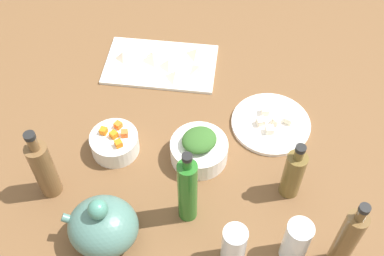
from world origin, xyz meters
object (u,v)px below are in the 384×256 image
(bottle_3, at_px, (293,174))
(drinking_glass_0, at_px, (234,246))
(bottle_1, at_px, (188,190))
(bowl_greens, at_px, (199,151))
(plate_tofu, at_px, (271,124))
(bottle_0, at_px, (44,168))
(cutting_board, at_px, (161,64))
(bowl_carrots, at_px, (115,143))
(teapot, at_px, (103,226))
(drinking_glass_1, at_px, (296,242))
(bottle_2, at_px, (346,241))

(bottle_3, relative_size, drinking_glass_0, 1.43)
(bottle_1, xyz_separation_m, bottle_3, (-0.25, -0.10, -0.03))
(bowl_greens, bearing_deg, plate_tofu, -144.69)
(bottle_1, bearing_deg, bottle_0, -4.58)
(cutting_board, xyz_separation_m, bottle_1, (-0.15, 0.52, 0.11))
(bowl_carrots, relative_size, drinking_glass_0, 0.99)
(teapot, relative_size, drinking_glass_0, 1.35)
(bottle_1, height_order, drinking_glass_1, bottle_1)
(cutting_board, relative_size, bowl_greens, 2.26)
(teapot, height_order, bottle_0, bottle_0)
(cutting_board, distance_m, bottle_3, 0.59)
(teapot, height_order, drinking_glass_0, teapot)
(bottle_0, relative_size, drinking_glass_0, 1.76)
(bowl_carrots, bearing_deg, bottle_1, 141.97)
(bottle_1, bearing_deg, teapot, 25.97)
(bowl_carrots, distance_m, drinking_glass_0, 0.44)
(plate_tofu, distance_m, drinking_glass_0, 0.43)
(bottle_1, bearing_deg, plate_tofu, -123.01)
(bottle_0, bearing_deg, bottle_1, 175.42)
(bottle_2, xyz_separation_m, drinking_glass_0, (0.24, 0.02, -0.05))
(cutting_board, height_order, bowl_carrots, bowl_carrots)
(bottle_2, bearing_deg, drinking_glass_0, 4.41)
(bowl_greens, height_order, drinking_glass_0, drinking_glass_0)
(bottle_3, bearing_deg, drinking_glass_1, 92.00)
(cutting_board, distance_m, bottle_1, 0.55)
(bottle_1, height_order, bottle_3, bottle_1)
(bottle_0, relative_size, drinking_glass_1, 1.75)
(plate_tofu, height_order, bottle_3, bottle_3)
(plate_tofu, relative_size, bowl_greens, 1.46)
(cutting_board, xyz_separation_m, bottle_3, (-0.40, 0.42, 0.08))
(plate_tofu, height_order, teapot, teapot)
(cutting_board, height_order, drinking_glass_1, drinking_glass_1)
(bowl_greens, relative_size, bottle_0, 0.66)
(teapot, bearing_deg, bottle_3, -156.78)
(bottle_1, relative_size, bottle_3, 1.32)
(bottle_0, xyz_separation_m, bottle_2, (-0.72, 0.12, 0.02))
(cutting_board, bearing_deg, drinking_glass_1, 124.51)
(plate_tofu, relative_size, bottle_0, 0.97)
(bottle_1, distance_m, drinking_glass_0, 0.17)
(plate_tofu, bearing_deg, bottle_0, 26.71)
(teapot, relative_size, bottle_0, 0.77)
(plate_tofu, relative_size, bottle_2, 0.86)
(bottle_0, relative_size, bottle_3, 1.23)
(bowl_greens, relative_size, drinking_glass_1, 1.16)
(bottle_0, xyz_separation_m, bottle_1, (-0.36, 0.03, 0.01))
(plate_tofu, xyz_separation_m, bowl_carrots, (0.43, 0.14, 0.02))
(bottle_0, bearing_deg, teapot, 145.17)
(plate_tofu, bearing_deg, bottle_2, 111.12)
(cutting_board, height_order, bottle_0, bottle_0)
(bottle_3, distance_m, drinking_glass_1, 0.18)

